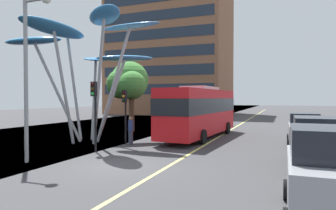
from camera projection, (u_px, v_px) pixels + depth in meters
name	position (u px, v px, depth m)	size (l,w,h in m)	color
ground	(106.00, 165.00, 13.53)	(120.00, 240.00, 0.10)	#38383A
red_bus	(200.00, 110.00, 22.67)	(3.27, 11.32, 3.86)	red
leaf_sculpture	(83.00, 45.00, 20.12)	(10.48, 8.59, 8.34)	#9EA0A5
traffic_light_kerb_near	(94.00, 101.00, 16.52)	(0.28, 0.42, 3.89)	black
traffic_light_kerb_far	(125.00, 105.00, 20.00)	(0.28, 0.42, 3.51)	black
traffic_light_island_mid	(153.00, 102.00, 23.47)	(0.28, 0.42, 3.71)	black
car_parked_near	(328.00, 177.00, 7.28)	(2.04, 3.95, 2.27)	gray
car_parked_mid	(316.00, 145.00, 12.40)	(2.04, 4.43, 2.20)	#2D5138
car_parked_far	(304.00, 131.00, 18.55)	(1.95, 4.04, 2.07)	gray
street_lamp	(31.00, 57.00, 13.72)	(1.54, 0.44, 7.64)	gray
tree_pavement_near	(128.00, 83.00, 27.18)	(3.87, 4.06, 6.36)	brown
pedestrian	(131.00, 131.00, 19.14)	(0.34, 0.34, 1.80)	#2D3342
backdrop_building	(171.00, 49.00, 58.36)	(21.74, 14.95, 25.19)	brown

